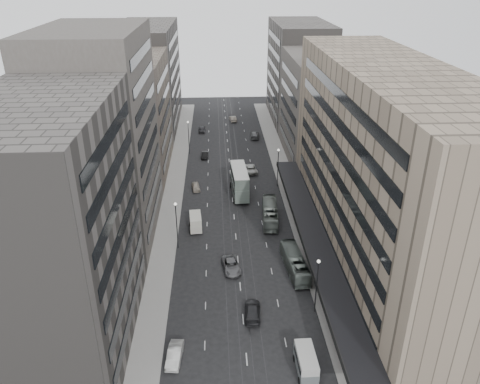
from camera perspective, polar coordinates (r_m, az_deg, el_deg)
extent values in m
plane|color=black|center=(68.60, 0.08, -11.95)|extent=(220.00, 220.00, 0.00)
cube|color=gray|center=(101.88, 5.66, 1.41)|extent=(4.00, 125.00, 0.15)
cube|color=gray|center=(101.17, -7.91, 1.10)|extent=(4.00, 125.00, 0.15)
cube|color=gray|center=(72.04, 17.07, 2.62)|extent=(15.00, 60.00, 30.00)
cube|color=black|center=(74.37, 9.04, -5.27)|extent=(4.40, 60.00, 0.50)
cube|color=#4E4A44|center=(112.97, 9.70, 10.08)|extent=(15.00, 28.00, 24.00)
cube|color=#5A5651|center=(141.11, 7.19, 14.22)|extent=(15.00, 32.00, 28.00)
cube|color=#5A5651|center=(56.57, -21.81, -4.77)|extent=(15.00, 28.00, 30.00)
cube|color=#4E4A44|center=(79.46, -16.48, 6.41)|extent=(15.00, 26.00, 34.00)
cube|color=#716658|center=(106.00, -13.18, 9.01)|extent=(15.00, 28.00, 25.00)
cube|color=#5A5651|center=(137.27, -11.08, 13.63)|extent=(15.00, 38.00, 28.00)
cylinder|color=#262628|center=(63.42, 9.30, -11.42)|extent=(0.16, 0.16, 8.00)
sphere|color=silver|center=(61.05, 9.57, -8.35)|extent=(0.44, 0.44, 0.44)
cylinder|color=#262628|center=(97.72, 4.63, 2.87)|extent=(0.16, 0.16, 8.00)
sphere|color=silver|center=(96.20, 4.72, 5.12)|extent=(0.44, 0.44, 0.44)
cylinder|color=#262628|center=(76.57, -7.71, -4.19)|extent=(0.16, 0.16, 8.00)
sphere|color=silver|center=(74.62, -7.89, -1.47)|extent=(0.44, 0.44, 0.44)
cylinder|color=#262628|center=(115.74, -6.27, 6.53)|extent=(0.16, 0.16, 8.00)
sphere|color=silver|center=(114.46, -6.37, 8.46)|extent=(0.44, 0.44, 0.44)
imported|color=slate|center=(72.19, 6.71, -8.57)|extent=(3.30, 10.53, 2.88)
imported|color=gray|center=(85.32, 3.69, -2.56)|extent=(3.42, 11.06, 3.03)
cube|color=slate|center=(94.42, -0.06, 0.69)|extent=(3.37, 10.39, 2.62)
cube|color=slate|center=(93.40, -0.06, 2.05)|extent=(3.29, 9.98, 2.28)
cube|color=silver|center=(92.92, -0.06, 2.74)|extent=(3.37, 10.39, 0.14)
cylinder|color=black|center=(91.57, -0.71, -1.07)|extent=(0.38, 1.15, 1.14)
cylinder|color=black|center=(91.84, 1.06, -0.98)|extent=(0.38, 1.15, 1.14)
cylinder|color=black|center=(98.18, -1.11, 0.88)|extent=(0.38, 1.15, 1.14)
cylinder|color=black|center=(98.44, 0.54, 0.95)|extent=(0.38, 1.15, 1.14)
cube|color=slate|center=(57.44, 8.03, -20.10)|extent=(2.13, 4.94, 1.28)
cube|color=beige|center=(56.63, 8.10, -19.29)|extent=(2.09, 4.84, 1.00)
cylinder|color=black|center=(56.65, 7.23, -21.81)|extent=(0.22, 0.73, 0.73)
cylinder|color=black|center=(57.02, 9.41, -21.60)|extent=(0.22, 0.73, 0.73)
cylinder|color=black|center=(58.82, 6.62, -19.50)|extent=(0.22, 0.73, 0.73)
cylinder|color=black|center=(59.18, 8.70, -19.32)|extent=(0.22, 0.73, 0.73)
cube|color=beige|center=(82.85, -5.42, -3.93)|extent=(2.34, 4.59, 1.37)
cube|color=beige|center=(82.25, -5.46, -3.19)|extent=(2.29, 4.50, 1.08)
cylinder|color=black|center=(81.91, -6.06, -4.89)|extent=(0.25, 0.73, 0.71)
cylinder|color=black|center=(81.95, -4.65, -4.81)|extent=(0.25, 0.73, 0.71)
cylinder|color=black|center=(84.45, -6.13, -3.88)|extent=(0.25, 0.73, 0.71)
cylinder|color=black|center=(84.49, -4.77, -3.80)|extent=(0.25, 0.73, 0.71)
imported|color=#B6B6B2|center=(58.84, -7.98, -19.05)|extent=(2.02, 4.72, 1.51)
imported|color=slate|center=(72.36, -1.07, -8.95)|extent=(3.13, 5.61, 1.48)
imported|color=black|center=(64.07, 1.52, -14.28)|extent=(2.55, 5.40, 1.52)
imported|color=#A49888|center=(97.53, -5.40, 0.64)|extent=(2.04, 4.07, 1.33)
imported|color=black|center=(113.94, -4.31, 4.51)|extent=(1.65, 4.21, 1.36)
imported|color=#B9B9B5|center=(105.57, 1.25, 2.87)|extent=(3.28, 6.08, 1.62)
imported|color=#5A5A5D|center=(127.33, 1.82, 6.97)|extent=(2.86, 5.79, 1.62)
imported|color=#2B2B2E|center=(132.42, -4.65, 7.62)|extent=(1.78, 4.41, 1.50)
imported|color=#B3A694|center=(141.71, -0.88, 8.94)|extent=(2.25, 4.83, 1.53)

